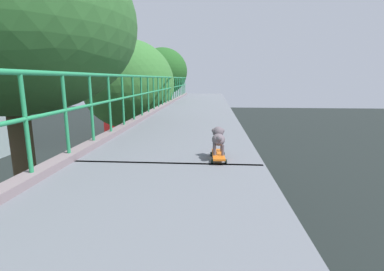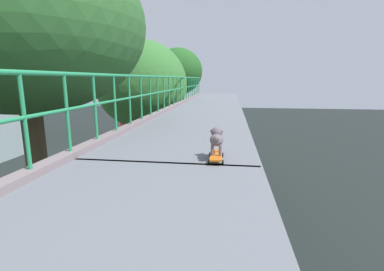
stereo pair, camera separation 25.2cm
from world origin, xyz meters
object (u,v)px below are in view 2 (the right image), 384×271
(city_bus, at_px, (147,117))
(toy_skateboard, at_px, (216,155))
(car_white_fifth, at_px, (101,200))
(car_grey_seventh, at_px, (144,163))
(small_dog, at_px, (217,138))
(car_black_sixth, at_px, (79,173))

(city_bus, bearing_deg, toy_skateboard, -71.22)
(car_white_fifth, height_order, car_grey_seventh, car_white_fifth)
(car_white_fifth, bearing_deg, city_bus, 100.21)
(city_bus, bearing_deg, car_white_fifth, -79.79)
(car_white_fifth, bearing_deg, car_grey_seventh, 88.06)
(toy_skateboard, bearing_deg, small_dog, 91.16)
(car_black_sixth, relative_size, small_dog, 11.39)
(car_black_sixth, relative_size, car_grey_seventh, 1.19)
(car_white_fifth, xyz_separation_m, small_dog, (5.79, -8.02, 4.87))
(car_grey_seventh, relative_size, city_bus, 0.37)
(toy_skateboard, bearing_deg, car_grey_seventh, 111.43)
(car_black_sixth, xyz_separation_m, toy_skateboard, (8.85, -11.49, 4.60))
(city_bus, distance_m, small_dog, 28.83)
(car_white_fifth, relative_size, car_black_sixth, 0.96)
(car_black_sixth, height_order, city_bus, city_bus)
(small_dog, bearing_deg, city_bus, 108.82)
(car_white_fifth, distance_m, small_dog, 11.02)
(car_black_sixth, bearing_deg, car_grey_seventh, 40.13)
(car_white_fifth, height_order, city_bus, city_bus)
(small_dog, bearing_deg, car_white_fifth, 125.86)
(car_white_fifth, xyz_separation_m, car_black_sixth, (-3.05, 3.41, 0.05))
(city_bus, bearing_deg, small_dog, -71.18)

